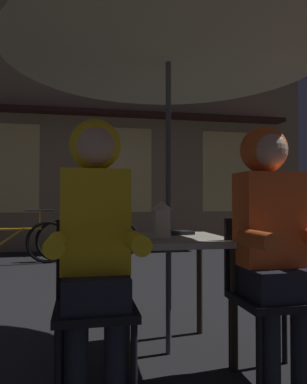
# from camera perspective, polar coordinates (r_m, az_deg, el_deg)

# --- Properties ---
(ground_plane) EXTENTS (60.00, 60.00, 0.00)m
(ground_plane) POSITION_cam_1_polar(r_m,az_deg,el_deg) (2.56, 2.35, -23.69)
(ground_plane) COLOR #232326
(cafe_table) EXTENTS (0.72, 0.72, 0.74)m
(cafe_table) POSITION_cam_1_polar(r_m,az_deg,el_deg) (2.39, 2.33, -9.39)
(cafe_table) COLOR #B2AD9E
(cafe_table) RESTS_ON ground_plane
(patio_umbrella) EXTENTS (2.10, 2.10, 2.31)m
(patio_umbrella) POSITION_cam_1_polar(r_m,az_deg,el_deg) (2.61, 2.30, 23.26)
(patio_umbrella) COLOR #4C4C51
(patio_umbrella) RESTS_ON ground_plane
(lantern) EXTENTS (0.11, 0.11, 0.23)m
(lantern) POSITION_cam_1_polar(r_m,az_deg,el_deg) (2.24, 1.23, -4.21)
(lantern) COLOR white
(lantern) RESTS_ON cafe_table
(chair_left) EXTENTS (0.40, 0.40, 0.87)m
(chair_left) POSITION_cam_1_polar(r_m,az_deg,el_deg) (1.99, -9.06, -15.36)
(chair_left) COLOR black
(chair_left) RESTS_ON ground_plane
(chair_right) EXTENTS (0.40, 0.40, 0.87)m
(chair_right) POSITION_cam_1_polar(r_m,az_deg,el_deg) (2.25, 17.02, -13.72)
(chair_right) COLOR black
(chair_right) RESTS_ON ground_plane
(person_left_hooded) EXTENTS (0.45, 0.56, 1.40)m
(person_left_hooded) POSITION_cam_1_polar(r_m,az_deg,el_deg) (1.88, -8.95, -5.18)
(person_left_hooded) COLOR black
(person_left_hooded) RESTS_ON ground_plane
(person_right_hooded) EXTENTS (0.45, 0.56, 1.40)m
(person_right_hooded) POSITION_cam_1_polar(r_m,az_deg,el_deg) (2.15, 17.68, -4.66)
(person_right_hooded) COLOR black
(person_right_hooded) RESTS_ON ground_plane
(shopfront_building) EXTENTS (10.00, 0.93, 6.20)m
(shopfront_building) POSITION_cam_1_polar(r_m,az_deg,el_deg) (7.99, -12.84, 14.03)
(shopfront_building) COLOR #937A56
(shopfront_building) RESTS_ON ground_plane
(bicycle_second) EXTENTS (1.67, 0.30, 0.84)m
(bicycle_second) POSITION_cam_1_polar(r_m,az_deg,el_deg) (6.03, -20.96, -7.25)
(bicycle_second) COLOR black
(bicycle_second) RESTS_ON ground_plane
(bicycle_third) EXTENTS (1.68, 0.10, 0.84)m
(bicycle_third) POSITION_cam_1_polar(r_m,az_deg,el_deg) (6.19, -10.08, -7.16)
(bicycle_third) COLOR black
(bicycle_third) RESTS_ON ground_plane
(book) EXTENTS (0.22, 0.17, 0.02)m
(book) POSITION_cam_1_polar(r_m,az_deg,el_deg) (2.56, 3.72, -6.31)
(book) COLOR black
(book) RESTS_ON cafe_table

